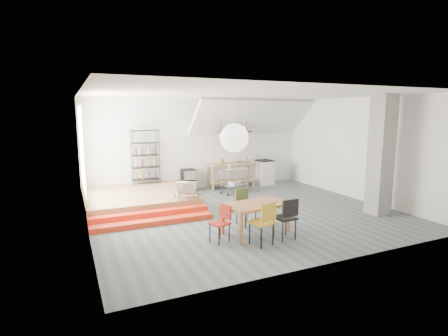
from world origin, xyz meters
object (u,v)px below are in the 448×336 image
mini_fridge (189,180)px  dining_table (256,207)px  rolling_cart (234,177)px  stove (264,172)px

mini_fridge → dining_table: bearing=-90.0°
dining_table → rolling_cart: size_ratio=1.70×
stove → rolling_cart: (-1.72, -0.90, 0.07)m
dining_table → mini_fridge: bearing=81.2°
dining_table → mini_fridge: 4.74m
stove → rolling_cart: stove is taller
dining_table → stove: bearing=48.3°
stove → mini_fridge: stove is taller
stove → dining_table: 5.59m
dining_table → mini_fridge: (0.00, 4.74, -0.24)m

